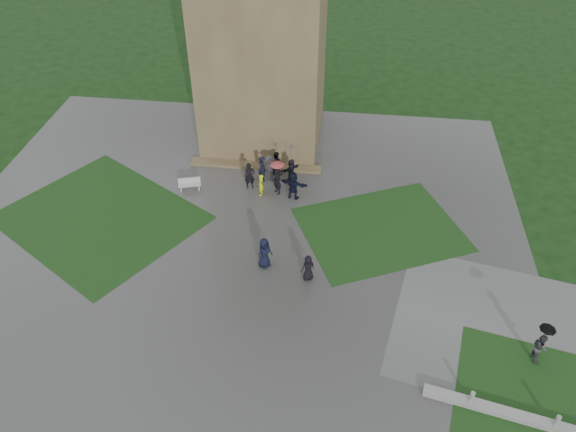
# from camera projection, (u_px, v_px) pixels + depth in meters

# --- Properties ---
(ground) EXTENTS (120.00, 120.00, 0.00)m
(ground) POSITION_uv_depth(u_px,v_px,m) (223.00, 277.00, 30.37)
(ground) COLOR black
(plaza) EXTENTS (34.00, 34.00, 0.02)m
(plaza) POSITION_uv_depth(u_px,v_px,m) (230.00, 252.00, 31.90)
(plaza) COLOR #393936
(plaza) RESTS_ON ground
(lawn_inset_left) EXTENTS (14.10, 13.46, 0.01)m
(lawn_inset_left) POSITION_uv_depth(u_px,v_px,m) (100.00, 218.00, 34.24)
(lawn_inset_left) COLOR black
(lawn_inset_left) RESTS_ON plaza
(lawn_inset_right) EXTENTS (11.12, 10.15, 0.01)m
(lawn_inset_right) POSITION_uv_depth(u_px,v_px,m) (381.00, 229.00, 33.39)
(lawn_inset_right) COLOR black
(lawn_inset_right) RESTS_ON plaza
(tower) EXTENTS (8.00, 8.00, 18.00)m
(tower) POSITION_uv_depth(u_px,v_px,m) (262.00, 13.00, 36.19)
(tower) COLOR brown
(tower) RESTS_ON ground
(tower_plinth) EXTENTS (9.00, 0.80, 0.22)m
(tower_plinth) POSITION_uv_depth(u_px,v_px,m) (256.00, 165.00, 38.43)
(tower_plinth) COLOR brown
(tower_plinth) RESTS_ON plaza
(bench) EXTENTS (1.50, 0.83, 0.83)m
(bench) POSITION_uv_depth(u_px,v_px,m) (190.00, 184.00, 36.22)
(bench) COLOR #B7B8B3
(bench) RESTS_ON plaza
(visitor_cluster) EXTENTS (4.23, 3.48, 2.68)m
(visitor_cluster) POSITION_uv_depth(u_px,v_px,m) (280.00, 170.00, 36.12)
(visitor_cluster) COLOR black
(visitor_cluster) RESTS_ON plaza
(pedestrian_mid) EXTENTS (1.08, 1.11, 1.89)m
(pedestrian_mid) POSITION_uv_depth(u_px,v_px,m) (264.00, 253.00, 30.44)
(pedestrian_mid) COLOR black
(pedestrian_mid) RESTS_ON plaza
(pedestrian_near) EXTENTS (0.93, 0.85, 1.57)m
(pedestrian_near) POSITION_uv_depth(u_px,v_px,m) (308.00, 268.00, 29.77)
(pedestrian_near) COLOR black
(pedestrian_near) RESTS_ON plaza
(pedestrian_path) EXTENTS (0.71, 0.82, 2.27)m
(pedestrian_path) POSITION_uv_depth(u_px,v_px,m) (542.00, 342.00, 25.47)
(pedestrian_path) COLOR #3C3B40
(pedestrian_path) RESTS_ON path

